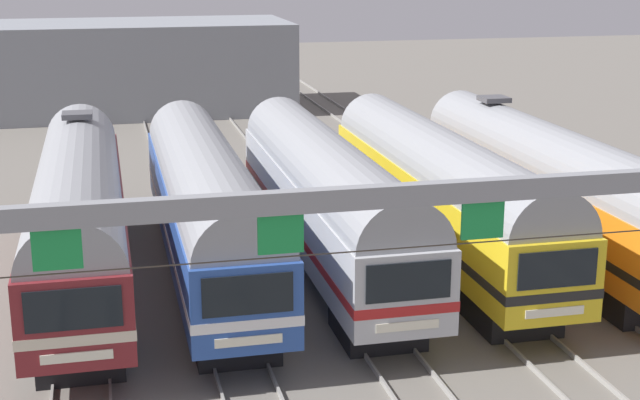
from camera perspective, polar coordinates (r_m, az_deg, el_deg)
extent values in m
plane|color=slate|center=(33.07, 0.37, -4.15)|extent=(160.00, 160.00, 0.00)
cube|color=gray|center=(48.60, -14.87, 1.73)|extent=(0.07, 70.00, 0.15)
cube|color=gray|center=(48.57, -13.18, 1.83)|extent=(0.07, 70.00, 0.15)
cube|color=gray|center=(48.63, -9.97, 2.02)|extent=(0.07, 70.00, 0.15)
cube|color=gray|center=(48.73, -8.29, 2.11)|extent=(0.07, 70.00, 0.15)
cube|color=gray|center=(49.02, -5.11, 2.29)|extent=(0.07, 70.00, 0.15)
cube|color=gray|center=(49.23, -3.46, 2.38)|extent=(0.07, 70.00, 0.15)
cube|color=gray|center=(49.75, -0.36, 2.54)|extent=(0.07, 70.00, 0.15)
cube|color=gray|center=(50.08, 1.24, 2.62)|extent=(0.07, 70.00, 0.15)
cube|color=gray|center=(50.82, 4.23, 2.77)|extent=(0.07, 70.00, 0.15)
cube|color=gray|center=(51.26, 5.76, 2.84)|extent=(0.07, 70.00, 0.15)
cube|color=maroon|center=(31.58, -14.47, -1.35)|extent=(2.85, 18.00, 2.35)
cube|color=beige|center=(31.68, -14.43, -1.96)|extent=(2.88, 18.02, 0.28)
cylinder|color=gray|center=(31.28, -14.61, 0.71)|extent=(2.74, 17.64, 2.74)
cube|color=black|center=(22.88, -14.87, -6.49)|extent=(2.28, 0.06, 1.03)
cube|color=silver|center=(23.35, -14.67, -9.28)|extent=(1.71, 0.05, 0.24)
cube|color=black|center=(26.22, -14.42, -8.75)|extent=(2.28, 2.60, 1.05)
cube|color=black|center=(38.11, -14.17, -1.18)|extent=(2.28, 2.60, 1.05)
cube|color=#4C4C51|center=(35.90, -14.65, 5.06)|extent=(1.10, 1.10, 0.20)
cube|color=#284C9E|center=(31.73, -6.95, -0.90)|extent=(2.85, 18.00, 2.35)
cube|color=white|center=(31.82, -6.93, -1.51)|extent=(2.88, 18.02, 0.28)
cylinder|color=gray|center=(31.42, -7.02, 1.16)|extent=(2.74, 17.64, 2.74)
cube|color=black|center=(23.08, -4.45, -5.82)|extent=(2.28, 0.06, 1.03)
cube|color=silver|center=(23.54, -4.39, -8.59)|extent=(1.71, 0.05, 0.24)
cube|color=black|center=(26.39, -5.28, -8.15)|extent=(2.28, 2.60, 1.05)
cube|color=black|center=(38.22, -7.94, -0.80)|extent=(2.28, 2.60, 1.05)
cube|color=#B2B5BA|center=(32.41, 0.38, -0.44)|extent=(2.85, 18.00, 2.35)
cube|color=#B21E1E|center=(32.50, 0.38, -1.04)|extent=(2.88, 18.02, 0.28)
cylinder|color=gray|center=(32.11, 0.38, 1.58)|extent=(2.74, 17.64, 2.74)
cube|color=black|center=(24.01, 5.45, -4.99)|extent=(2.28, 0.06, 1.03)
cube|color=silver|center=(24.45, 5.38, -7.68)|extent=(1.71, 0.05, 0.24)
cube|color=black|center=(27.20, 3.51, -7.38)|extent=(2.28, 2.60, 1.05)
cube|color=black|center=(38.79, -1.81, -0.42)|extent=(2.28, 2.60, 1.05)
cube|color=gold|center=(33.59, 7.30, 0.00)|extent=(2.85, 18.00, 2.35)
cube|color=black|center=(33.69, 7.28, -0.58)|extent=(2.88, 18.02, 0.28)
cylinder|color=gray|center=(33.31, 7.36, 1.95)|extent=(2.74, 17.64, 2.74)
cube|color=black|center=(25.59, 14.35, -4.13)|extent=(2.28, 0.06, 1.03)
cube|color=silver|center=(26.00, 14.17, -6.67)|extent=(1.71, 0.05, 0.24)
cube|color=black|center=(28.61, 11.58, -6.51)|extent=(2.28, 2.60, 1.05)
cube|color=black|center=(39.79, 4.08, -0.05)|extent=(2.28, 2.60, 1.05)
cube|color=orange|center=(35.24, 13.66, 0.40)|extent=(2.85, 18.00, 2.35)
cube|color=black|center=(35.32, 13.62, -0.15)|extent=(2.88, 18.02, 0.28)
cylinder|color=gray|center=(34.96, 13.78, 2.27)|extent=(2.74, 17.64, 2.74)
cube|color=black|center=(30.52, 18.74, -5.63)|extent=(2.28, 2.60, 1.05)
cube|color=black|center=(41.18, 9.62, 0.29)|extent=(2.28, 2.60, 1.05)
cube|color=#4C4C51|center=(39.15, 10.61, 6.10)|extent=(1.10, 1.10, 0.20)
cube|color=gray|center=(18.96, 10.01, 0.61)|extent=(21.45, 0.32, 0.44)
cube|color=#198C3F|center=(17.69, -15.81, -2.90)|extent=(0.90, 0.08, 0.80)
cube|color=#198C3F|center=(17.94, -2.43, -2.06)|extent=(0.90, 0.08, 0.80)
cube|color=#198C3F|center=(19.12, 9.92, -1.19)|extent=(0.90, 0.08, 0.80)
cylinder|color=#3F382D|center=(19.26, 9.86, -2.56)|extent=(21.45, 0.03, 0.03)
cube|color=gray|center=(65.97, -14.22, 7.83)|extent=(27.82, 10.00, 6.10)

